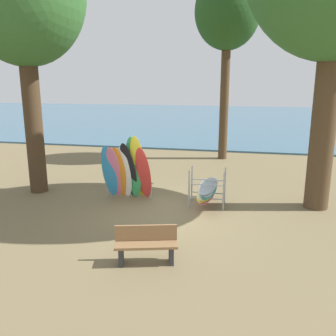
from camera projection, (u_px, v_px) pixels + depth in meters
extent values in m
plane|color=brown|center=(162.00, 212.00, 11.30)|extent=(80.00, 80.00, 0.00)
cube|color=#38607A|center=(223.00, 118.00, 37.90)|extent=(80.00, 36.00, 0.10)
cylinder|color=#42301E|center=(33.00, 117.00, 12.73)|extent=(0.62, 0.62, 5.52)
cylinder|color=#4C3823|center=(325.00, 115.00, 10.99)|extent=(0.75, 0.75, 5.95)
cylinder|color=#4C3823|center=(224.00, 98.00, 18.19)|extent=(0.45, 0.45, 6.22)
ellipsoid|color=#234C1E|center=(228.00, 11.00, 17.21)|extent=(3.16, 3.16, 3.63)
ellipsoid|color=#2D8ED1|center=(109.00, 172.00, 12.40)|extent=(0.55, 0.62, 1.89)
ellipsoid|color=pink|center=(114.00, 172.00, 12.37)|extent=(0.55, 0.67, 1.86)
ellipsoid|color=orange|center=(119.00, 172.00, 12.34)|extent=(0.58, 0.67, 1.86)
ellipsoid|color=white|center=(124.00, 173.00, 12.31)|extent=(0.60, 0.65, 1.87)
ellipsoid|color=black|center=(129.00, 171.00, 12.26)|extent=(0.63, 0.83, 2.03)
ellipsoid|color=#339E56|center=(133.00, 168.00, 12.21)|extent=(0.54, 0.57, 2.23)
ellipsoid|color=yellow|center=(138.00, 167.00, 12.17)|extent=(0.53, 0.81, 2.28)
ellipsoid|color=red|center=(143.00, 173.00, 12.19)|extent=(0.59, 0.69, 1.88)
cylinder|color=#9EA0A5|center=(108.00, 187.00, 12.92)|extent=(0.04, 0.04, 0.55)
cylinder|color=#9EA0A5|center=(151.00, 191.00, 12.49)|extent=(0.04, 0.04, 0.55)
cylinder|color=#9EA0A5|center=(129.00, 181.00, 12.64)|extent=(1.81, 0.14, 0.04)
cylinder|color=#9EA0A5|center=(189.00, 189.00, 11.50)|extent=(0.05, 0.05, 1.25)
cylinder|color=#9EA0A5|center=(224.00, 191.00, 11.27)|extent=(0.05, 0.05, 1.25)
cylinder|color=#9EA0A5|center=(192.00, 184.00, 12.07)|extent=(0.05, 0.05, 1.25)
cylinder|color=#9EA0A5|center=(225.00, 186.00, 11.84)|extent=(0.05, 0.05, 1.25)
cylinder|color=#9EA0A5|center=(206.00, 199.00, 11.45)|extent=(1.10, 0.04, 0.04)
cylinder|color=#9EA0A5|center=(206.00, 185.00, 11.34)|extent=(1.10, 0.04, 0.04)
cylinder|color=#9EA0A5|center=(208.00, 193.00, 12.02)|extent=(1.10, 0.04, 0.04)
cylinder|color=#9EA0A5|center=(208.00, 180.00, 11.91)|extent=(1.10, 0.04, 0.04)
ellipsoid|color=pink|center=(207.00, 194.00, 11.73)|extent=(0.59, 2.12, 0.06)
ellipsoid|color=yellow|center=(206.00, 192.00, 11.72)|extent=(0.54, 2.11, 0.06)
ellipsoid|color=#C6B289|center=(206.00, 191.00, 11.70)|extent=(0.54, 2.11, 0.06)
ellipsoid|color=#38B2AD|center=(209.00, 189.00, 11.67)|extent=(0.51, 2.10, 0.06)
ellipsoid|color=white|center=(207.00, 187.00, 11.67)|extent=(0.66, 2.13, 0.06)
ellipsoid|color=gray|center=(209.00, 185.00, 11.64)|extent=(0.60, 2.12, 0.06)
cube|color=#2D2D33|center=(121.00, 255.00, 8.04)|extent=(0.18, 0.34, 0.42)
cube|color=#2D2D33|center=(171.00, 254.00, 8.09)|extent=(0.18, 0.34, 0.42)
cube|color=olive|center=(146.00, 245.00, 8.01)|extent=(1.46, 0.75, 0.06)
cube|color=olive|center=(146.00, 233.00, 8.13)|extent=(1.37, 0.43, 0.36)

